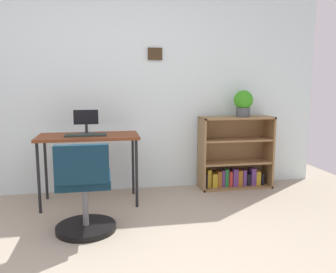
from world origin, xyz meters
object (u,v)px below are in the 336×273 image
Objects in this scene: bookshelf_low at (234,157)px; potted_plant_on_shelf at (243,102)px; desk at (89,141)px; office_chair at (85,194)px; keyboard at (86,135)px; monitor at (86,121)px.

potted_plant_on_shelf is at bearing -36.31° from bookshelf_low.
desk is 0.84m from office_chair.
bookshelf_low is at bearing 9.56° from desk.
bookshelf_low is at bearing 31.43° from office_chair.
desk is at bearing 69.05° from keyboard.
desk is 2.47× the size of keyboard.
potted_plant_on_shelf is (1.83, 1.02, 0.71)m from office_chair.
potted_plant_on_shelf reaches higher than office_chair.
office_chair is at bearing -89.44° from monitor.
desk is 1.79m from bookshelf_low.
desk is 1.17× the size of bookshelf_low.
keyboard is (-0.02, -0.06, 0.07)m from desk.
keyboard is 1.33× the size of potted_plant_on_shelf.
potted_plant_on_shelf reaches higher than keyboard.
potted_plant_on_shelf reaches higher than bookshelf_low.
desk is 0.10m from keyboard.
bookshelf_low is 2.80× the size of potted_plant_on_shelf.
desk is at bearing -73.98° from monitor.
desk is 1.29× the size of office_chair.
keyboard is 1.89m from potted_plant_on_shelf.
desk is at bearing 88.97° from office_chair.
potted_plant_on_shelf is (1.81, 0.24, 0.38)m from desk.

